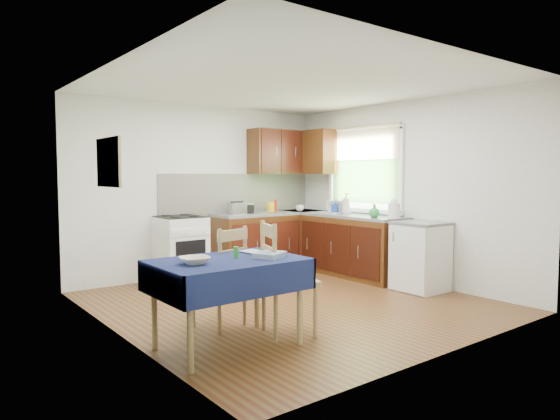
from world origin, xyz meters
TOP-DOWN VIEW (x-y plane):
  - floor at (0.00, 0.00)m, footprint 4.20×4.20m
  - ceiling at (0.00, 0.00)m, footprint 4.00×4.20m
  - wall_back at (0.00, 2.10)m, footprint 4.00×0.02m
  - wall_front at (0.00, -2.10)m, footprint 4.00×0.02m
  - wall_left at (-2.00, 0.00)m, footprint 0.02×4.20m
  - wall_right at (2.00, 0.00)m, footprint 0.02×4.20m
  - base_cabinets at (1.36, 1.26)m, footprint 1.90×2.30m
  - worktop_back at (1.05, 1.80)m, footprint 1.90×0.60m
  - worktop_right at (1.70, 0.65)m, footprint 0.60×1.70m
  - worktop_corner at (1.70, 1.80)m, footprint 0.60×0.60m
  - splashback at (0.65, 2.08)m, footprint 2.70×0.02m
  - upper_cabinets at (1.52, 1.80)m, footprint 1.20×0.85m
  - stove at (-0.50, 1.80)m, footprint 0.60×0.61m
  - window at (1.97, 0.70)m, footprint 0.04×1.48m
  - fridge at (1.70, -0.55)m, footprint 0.58×0.60m
  - corkboard at (-1.97, 0.30)m, footprint 0.04×0.62m
  - dining_table at (-1.36, -0.85)m, footprint 1.26×0.85m
  - chair_far at (-1.11, -0.33)m, footprint 0.53×0.53m
  - chair_near at (-0.78, -0.88)m, footprint 0.59×0.59m
  - toaster at (0.38, 1.72)m, footprint 0.26×0.16m
  - sandwich_press at (0.55, 1.85)m, footprint 0.28×0.24m
  - sauce_bottle at (1.06, 1.68)m, footprint 0.05×0.05m
  - yellow_packet at (1.12, 1.89)m, footprint 0.12×0.08m
  - dish_rack at (1.70, 1.00)m, footprint 0.42×0.32m
  - kettle at (1.75, -0.07)m, footprint 0.16×0.16m
  - cup at (1.52, 1.65)m, footprint 0.14×0.14m
  - soap_bottle_a at (1.69, 0.78)m, footprint 0.17×0.17m
  - soap_bottle_b at (1.68, 1.00)m, footprint 0.11×0.11m
  - soap_bottle_c at (1.59, 0.14)m, footprint 0.21×0.21m
  - plate_bowl at (-1.69, -0.88)m, footprint 0.27×0.27m
  - book at (-1.07, -0.70)m, footprint 0.18×0.24m
  - spice_jar at (-1.26, -0.82)m, footprint 0.05×0.05m
  - tea_towel at (-1.02, -1.00)m, footprint 0.32×0.30m

SIDE VIEW (x-z plane):
  - floor at x=0.00m, z-range 0.00..0.00m
  - base_cabinets at x=1.36m, z-range 0.00..0.86m
  - fridge at x=1.70m, z-range 0.00..0.88m
  - stove at x=-0.50m, z-range 0.00..0.92m
  - chair_far at x=-1.11m, z-range 0.03..1.01m
  - chair_near at x=-0.78m, z-range 0.03..1.08m
  - dining_table at x=-1.36m, z-range 0.28..1.04m
  - book at x=-1.07m, z-range 0.76..0.78m
  - tea_towel at x=-1.02m, z-range 0.76..0.81m
  - plate_bowl at x=-1.69m, z-range 0.76..0.82m
  - spice_jar at x=-1.26m, z-range 0.76..0.86m
  - worktop_back at x=1.05m, z-range 0.86..0.90m
  - worktop_right at x=1.70m, z-range 0.86..0.90m
  - worktop_corner at x=1.70m, z-range 0.86..0.90m
  - dish_rack at x=1.70m, z-range 0.82..1.02m
  - cup at x=1.52m, z-range 0.90..1.00m
  - yellow_packet at x=1.12m, z-range 0.90..1.05m
  - sandwich_press at x=0.55m, z-range 0.90..1.06m
  - toaster at x=0.38m, z-range 0.89..1.09m
  - soap_bottle_c at x=1.59m, z-range 0.90..1.09m
  - sauce_bottle at x=1.06m, z-range 0.90..1.10m
  - soap_bottle_b at x=1.68m, z-range 0.90..1.11m
  - kettle at x=1.75m, z-range 0.88..1.15m
  - soap_bottle_a at x=1.69m, z-range 0.90..1.21m
  - splashback at x=0.65m, z-range 0.90..1.50m
  - wall_back at x=0.00m, z-range 0.00..2.50m
  - wall_front at x=0.00m, z-range 0.00..2.50m
  - wall_left at x=-2.00m, z-range 0.00..2.50m
  - wall_right at x=2.00m, z-range 0.00..2.50m
  - corkboard at x=-1.97m, z-range 1.36..1.83m
  - window at x=1.97m, z-range 1.02..2.28m
  - upper_cabinets at x=1.52m, z-range 1.50..2.20m
  - ceiling at x=0.00m, z-range 2.49..2.51m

